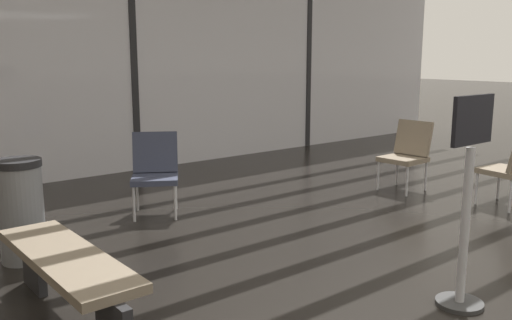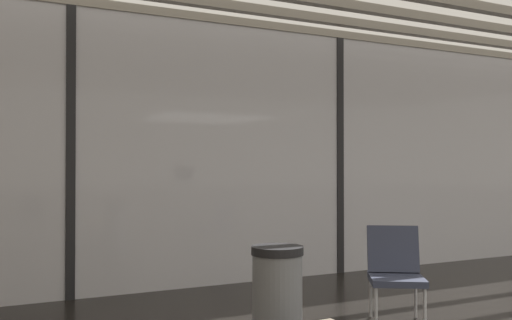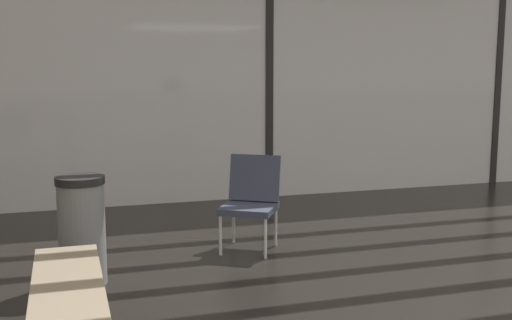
# 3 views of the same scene
# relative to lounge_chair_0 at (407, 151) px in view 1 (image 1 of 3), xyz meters

# --- Properties ---
(ground_plane) EXTENTS (60.00, 60.00, 0.00)m
(ground_plane) POSITION_rel_lounge_chair_0_xyz_m (-2.11, -1.93, -0.49)
(ground_plane) COLOR black
(glass_curtain_wall) EXTENTS (14.00, 0.08, 3.19)m
(glass_curtain_wall) POSITION_rel_lounge_chair_0_xyz_m (-2.11, 3.27, 1.10)
(glass_curtain_wall) COLOR silver
(glass_curtain_wall) RESTS_ON ground
(window_mullion_1) EXTENTS (0.10, 0.12, 3.19)m
(window_mullion_1) POSITION_rel_lounge_chair_0_xyz_m (-2.11, 3.27, 1.10)
(window_mullion_1) COLOR black
(window_mullion_1) RESTS_ON ground
(window_mullion_2) EXTENTS (0.10, 0.12, 3.19)m
(window_mullion_2) POSITION_rel_lounge_chair_0_xyz_m (1.39, 3.27, 1.10)
(window_mullion_2) COLOR black
(window_mullion_2) RESTS_ON ground
(lounge_chair_0) EXTENTS (0.55, 0.51, 0.87)m
(lounge_chair_0) POSITION_rel_lounge_chair_0_xyz_m (0.00, 0.00, 0.00)
(lounge_chair_0) COLOR #7F705B
(lounge_chair_0) RESTS_ON ground
(lounge_chair_1) EXTENTS (0.68, 0.70, 0.87)m
(lounge_chair_1) POSITION_rel_lounge_chair_0_xyz_m (-3.00, 1.05, 0.00)
(lounge_chair_1) COLOR #33384C
(lounge_chair_1) RESTS_ON ground
(waiting_bench) EXTENTS (0.41, 1.70, 0.47)m
(waiting_bench) POSITION_rel_lounge_chair_0_xyz_m (-4.65, -0.82, -0.13)
(waiting_bench) COLOR #7F705B
(waiting_bench) RESTS_ON ground
(trash_bin) EXTENTS (0.38, 0.38, 0.86)m
(trash_bin) POSITION_rel_lounge_chair_0_xyz_m (-4.54, 0.49, -0.06)
(trash_bin) COLOR slate
(trash_bin) RESTS_ON ground
(info_sign) EXTENTS (0.44, 0.32, 1.44)m
(info_sign) POSITION_rel_lounge_chair_0_xyz_m (-2.48, -2.25, 0.18)
(info_sign) COLOR #333333
(info_sign) RESTS_ON ground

